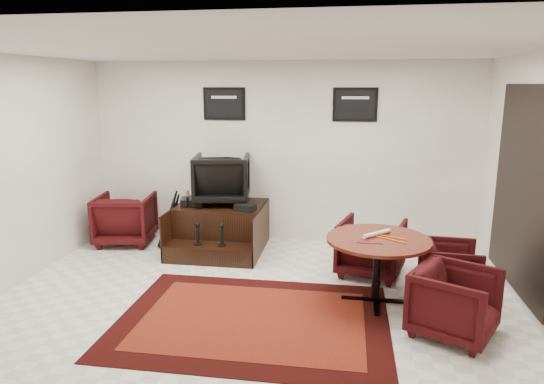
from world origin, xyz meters
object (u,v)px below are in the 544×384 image
at_px(shine_chair, 222,176).
at_px(table_chair_corner, 455,299).
at_px(table_chair_back, 371,245).
at_px(table_chair_window, 450,265).
at_px(armchair_side, 125,216).
at_px(shine_podium, 221,228).
at_px(meeting_table, 378,246).

height_order(shine_chair, table_chair_corner, shine_chair).
height_order(table_chair_back, table_chair_corner, table_chair_back).
distance_m(shine_chair, table_chair_window, 3.44).
relative_size(armchair_side, table_chair_corner, 1.12).
bearing_deg(table_chair_back, table_chair_corner, 131.60).
distance_m(shine_chair, armchair_side, 1.68).
xyz_separation_m(table_chair_window, table_chair_corner, (-0.15, -1.05, 0.04)).
relative_size(table_chair_back, table_chair_corner, 1.06).
bearing_deg(shine_chair, table_chair_window, 148.58).
bearing_deg(shine_podium, shine_chair, 90.00).
relative_size(meeting_table, table_chair_window, 1.70).
relative_size(shine_chair, table_chair_back, 1.03).
xyz_separation_m(table_chair_back, table_chair_window, (0.90, -0.45, -0.06)).
distance_m(shine_podium, armchair_side, 1.55).
relative_size(meeting_table, table_chair_corner, 1.53).
xyz_separation_m(shine_chair, table_chair_window, (3.11, -1.28, -0.75)).
bearing_deg(shine_podium, table_chair_back, -17.42).
xyz_separation_m(armchair_side, table_chair_window, (4.65, -1.17, -0.09)).
xyz_separation_m(table_chair_back, table_chair_corner, (0.75, -1.50, -0.02)).
bearing_deg(shine_podium, table_chair_corner, -36.59).
distance_m(shine_podium, meeting_table, 2.73).
bearing_deg(table_chair_corner, shine_podium, 81.41).
height_order(armchair_side, meeting_table, armchair_side).
xyz_separation_m(meeting_table, table_chair_window, (0.87, 0.39, -0.33)).
relative_size(table_chair_window, table_chair_corner, 0.90).
distance_m(meeting_table, table_chair_back, 0.88).
distance_m(shine_chair, table_chair_corner, 3.83).
xyz_separation_m(shine_podium, armchair_side, (-1.54, 0.03, 0.12)).
height_order(table_chair_window, table_chair_corner, table_chair_corner).
height_order(shine_podium, table_chair_window, table_chair_window).
xyz_separation_m(shine_podium, table_chair_window, (3.11, -1.14, 0.03)).
relative_size(shine_chair, armchair_side, 0.97).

